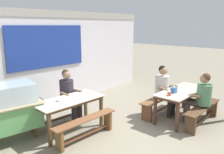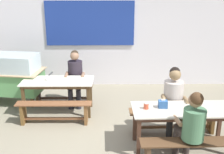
# 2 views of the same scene
# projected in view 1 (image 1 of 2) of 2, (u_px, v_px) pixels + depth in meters

# --- Properties ---
(ground_plane) EXTENTS (40.00, 40.00, 0.00)m
(ground_plane) POSITION_uv_depth(u_px,v_px,m) (138.00, 131.00, 4.97)
(ground_plane) COLOR gray
(backdrop_wall) EXTENTS (6.92, 0.23, 2.70)m
(backdrop_wall) POSITION_uv_depth(u_px,v_px,m) (59.00, 56.00, 6.61)
(backdrop_wall) COLOR white
(backdrop_wall) RESTS_ON ground_plane
(dining_table_far) EXTENTS (1.52, 0.70, 0.73)m
(dining_table_far) POSITION_uv_depth(u_px,v_px,m) (69.00, 103.00, 4.86)
(dining_table_far) COLOR silver
(dining_table_far) RESTS_ON ground_plane
(dining_table_near) EXTENTS (1.71, 0.71, 0.73)m
(dining_table_near) POSITION_uv_depth(u_px,v_px,m) (182.00, 93.00, 5.54)
(dining_table_near) COLOR #BFB5A3
(dining_table_near) RESTS_ON ground_plane
(bench_far_back) EXTENTS (1.43, 0.30, 0.45)m
(bench_far_back) POSITION_uv_depth(u_px,v_px,m) (57.00, 112.00, 5.30)
(bench_far_back) COLOR brown
(bench_far_back) RESTS_ON ground_plane
(bench_far_front) EXTENTS (1.51, 0.25, 0.45)m
(bench_far_front) POSITION_uv_depth(u_px,v_px,m) (86.00, 126.00, 4.58)
(bench_far_front) COLOR brown
(bench_far_front) RESTS_ON ground_plane
(bench_near_back) EXTENTS (1.68, 0.35, 0.45)m
(bench_near_back) POSITION_uv_depth(u_px,v_px,m) (162.00, 102.00, 5.97)
(bench_near_back) COLOR brown
(bench_near_back) RESTS_ON ground_plane
(bench_near_front) EXTENTS (1.57, 0.31, 0.45)m
(bench_near_front) POSITION_uv_depth(u_px,v_px,m) (202.00, 113.00, 5.27)
(bench_near_front) COLOR brown
(bench_near_front) RESTS_ON ground_plane
(food_cart) EXTENTS (1.90, 1.07, 1.16)m
(food_cart) POSITION_uv_depth(u_px,v_px,m) (1.00, 110.00, 4.38)
(food_cart) COLOR #61A65F
(food_cart) RESTS_ON ground_plane
(person_near_front) EXTENTS (0.47, 0.59, 1.24)m
(person_near_front) POSITION_uv_depth(u_px,v_px,m) (201.00, 95.00, 5.22)
(person_near_front) COLOR #443A34
(person_near_front) RESTS_ON ground_plane
(person_right_near_table) EXTENTS (0.48, 0.54, 1.29)m
(person_right_near_table) POSITION_uv_depth(u_px,v_px,m) (164.00, 87.00, 5.81)
(person_right_near_table) COLOR black
(person_right_near_table) RESTS_ON ground_plane
(person_center_facing) EXTENTS (0.45, 0.59, 1.27)m
(person_center_facing) POSITION_uv_depth(u_px,v_px,m) (69.00, 93.00, 5.38)
(person_center_facing) COLOR #29272F
(person_center_facing) RESTS_ON ground_plane
(tissue_box) EXTENTS (0.15, 0.10, 0.15)m
(tissue_box) POSITION_uv_depth(u_px,v_px,m) (174.00, 90.00, 5.30)
(tissue_box) COLOR #2F5C9D
(tissue_box) RESTS_ON dining_table_near
(condiment_jar) EXTENTS (0.08, 0.08, 0.11)m
(condiment_jar) POSITION_uv_depth(u_px,v_px,m) (169.00, 93.00, 5.07)
(condiment_jar) COLOR #D24F34
(condiment_jar) RESTS_ON dining_table_near
(soup_bowl) EXTENTS (0.16, 0.16, 0.04)m
(soup_bowl) POSITION_uv_depth(u_px,v_px,m) (60.00, 100.00, 4.72)
(soup_bowl) COLOR silver
(soup_bowl) RESTS_ON dining_table_far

